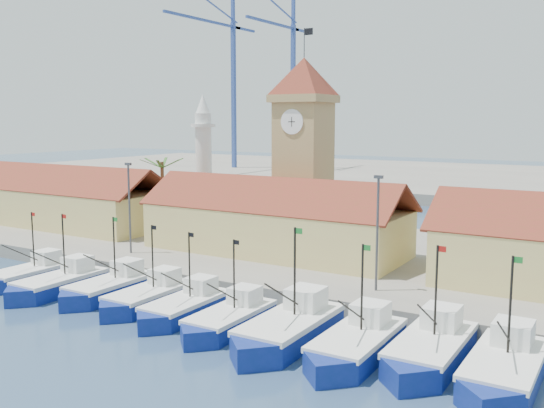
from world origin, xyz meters
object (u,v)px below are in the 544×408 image
Objects in this scene: boat_0 at (27,276)px; clock_tower at (303,146)px; boat_5 at (228,321)px; minaret at (204,160)px.

boat_0 is 0.40× the size of clock_tower.
minaret is (-21.95, 26.04, 9.03)m from boat_5.
boat_5 is at bearing -1.76° from boat_0.
clock_tower reaches higher than boat_0.
clock_tower is 1.39× the size of minaret.
clock_tower reaches higher than boat_5.
clock_tower is at bearing -7.61° from minaret.
boat_5 is 27.44m from clock_tower.
minaret reaches higher than boat_0.
boat_0 is 22.68m from boat_5.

